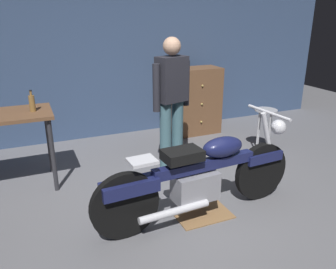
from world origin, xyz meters
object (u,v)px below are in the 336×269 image
(shop_stool, at_px, (265,119))
(bottle, at_px, (32,103))
(wooden_dresser, at_px, (195,101))
(motorcycle, at_px, (202,175))
(person_standing, at_px, (172,98))

(shop_stool, distance_m, bottle, 3.12)
(wooden_dresser, bearing_deg, motorcycle, -116.13)
(motorcycle, xyz_separation_m, bottle, (-1.42, 1.35, 0.55))
(person_standing, xyz_separation_m, bottle, (-1.64, 0.12, 0.07))
(shop_stool, bearing_deg, bottle, 175.94)
(motorcycle, distance_m, bottle, 2.03)
(motorcycle, relative_size, shop_stool, 3.42)
(person_standing, xyz_separation_m, shop_stool, (1.43, -0.10, -0.43))
(motorcycle, bearing_deg, wooden_dresser, 60.65)
(motorcycle, height_order, wooden_dresser, wooden_dresser)
(person_standing, height_order, shop_stool, person_standing)
(wooden_dresser, bearing_deg, bottle, -159.71)
(motorcycle, distance_m, wooden_dresser, 2.55)
(person_standing, xyz_separation_m, wooden_dresser, (0.90, 1.06, -0.38))
(shop_stool, height_order, bottle, bottle)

